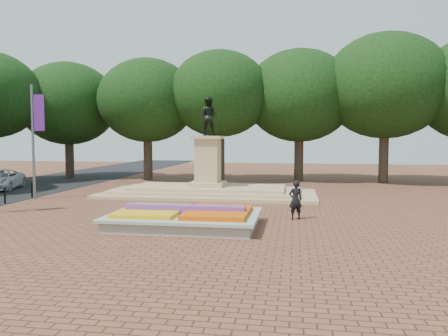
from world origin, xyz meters
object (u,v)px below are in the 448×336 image
Objects in this scene: pedestrian at (295,200)px; flower_bed at (185,217)px; monument at (208,182)px; van at (0,180)px.

flower_bed is at bearing 2.57° from pedestrian.
flower_bed is 3.47× the size of pedestrian.
pedestrian is (5.67, -7.62, 0.03)m from monument.
flower_bed is at bearing -51.49° from van.
van is at bearing 177.70° from monument.
monument reaches higher than pedestrian.
van is at bearing -45.75° from pedestrian.
monument is 9.50m from pedestrian.
monument is at bearing -21.23° from van.
flower_bed is 10.07m from monument.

